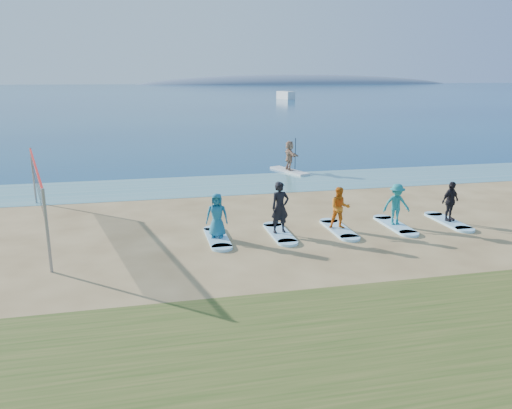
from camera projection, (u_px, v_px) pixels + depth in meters
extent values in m
plane|color=tan|center=(303.00, 250.00, 16.39)|extent=(600.00, 600.00, 0.00)
plane|color=teal|center=(241.00, 184.00, 26.30)|extent=(600.00, 600.00, 0.00)
plane|color=navy|center=(156.00, 92.00, 167.42)|extent=(600.00, 600.00, 0.00)
ellipsoid|color=slate|center=(300.00, 84.00, 319.83)|extent=(220.00, 56.00, 18.00)
cylinder|color=gray|center=(47.00, 231.00, 14.24)|extent=(0.09, 0.09, 2.50)
cylinder|color=gray|center=(33.00, 176.00, 22.08)|extent=(0.09, 0.09, 2.50)
cube|color=black|center=(37.00, 180.00, 17.99)|extent=(2.06, 8.78, 1.00)
cube|color=#B71613|center=(35.00, 166.00, 17.86)|extent=(2.09, 8.78, 0.10)
cube|color=silver|center=(289.00, 171.00, 29.56)|extent=(1.72, 3.05, 0.12)
imported|color=tan|center=(290.00, 155.00, 29.33)|extent=(0.69, 1.64, 1.72)
cube|color=silver|center=(286.00, 99.00, 118.62)|extent=(2.96, 6.62, 1.80)
cube|color=#A4DFFF|center=(217.00, 238.00, 17.45)|extent=(0.70, 2.20, 0.09)
imported|color=#1B6685|center=(217.00, 215.00, 17.25)|extent=(0.85, 0.66, 1.55)
cube|color=#A4DFFF|center=(280.00, 233.00, 17.94)|extent=(0.70, 2.20, 0.09)
imported|color=black|center=(280.00, 207.00, 17.69)|extent=(0.74, 0.56, 1.85)
cube|color=#A4DFFF|center=(339.00, 229.00, 18.42)|extent=(0.70, 2.20, 0.09)
imported|color=orange|center=(340.00, 208.00, 18.21)|extent=(0.86, 0.73, 1.55)
cube|color=#A4DFFF|center=(395.00, 225.00, 18.90)|extent=(0.70, 2.20, 0.09)
imported|color=teal|center=(396.00, 204.00, 18.69)|extent=(1.08, 0.72, 1.56)
cube|color=#A4DFFF|center=(448.00, 222.00, 19.38)|extent=(0.70, 2.20, 0.09)
imported|color=black|center=(450.00, 201.00, 19.18)|extent=(0.98, 0.66, 1.54)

